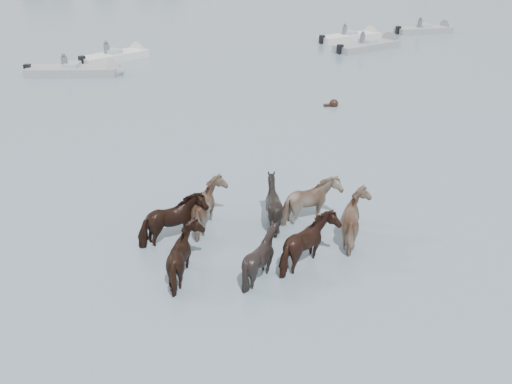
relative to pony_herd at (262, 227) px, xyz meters
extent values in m
plane|color=slate|center=(-1.13, -1.08, -0.52)|extent=(400.00, 400.00, 0.00)
imported|color=black|center=(-2.40, 0.46, 0.02)|extent=(2.08, 1.67, 1.60)
imported|color=#8E7360|center=(-1.29, 1.12, 0.01)|extent=(1.58, 1.77, 1.59)
imported|color=black|center=(0.50, 1.10, 0.01)|extent=(1.94, 1.93, 1.60)
imported|color=gray|center=(1.59, 1.05, 0.01)|extent=(2.06, 1.58, 1.58)
imported|color=black|center=(-2.01, -1.24, -0.03)|extent=(1.59, 1.75, 1.50)
imported|color=black|center=(-0.22, -1.47, -0.04)|extent=(1.55, 1.42, 1.50)
imported|color=black|center=(1.00, -1.20, 0.01)|extent=(1.96, 1.93, 1.59)
imported|color=#8C6E5F|center=(2.67, -0.20, 0.01)|extent=(1.53, 1.72, 1.58)
sphere|color=black|center=(5.41, 11.93, -0.40)|extent=(0.44, 0.44, 0.44)
cube|color=black|center=(5.16, 11.93, -0.50)|extent=(0.50, 0.22, 0.18)
cube|color=silver|center=(-6.33, 23.87, -0.32)|extent=(4.62, 4.16, 0.55)
cone|color=silver|center=(-4.52, 25.33, -0.32)|extent=(1.70, 1.81, 1.60)
cube|color=#99ADB7|center=(-6.33, 23.87, 0.03)|extent=(1.33, 1.37, 0.35)
cube|color=black|center=(-8.14, 22.41, -0.17)|extent=(0.49, 0.49, 0.60)
cylinder|color=#595966|center=(-6.73, 23.87, 0.23)|extent=(0.36, 0.36, 0.70)
sphere|color=#595966|center=(-6.73, 23.87, 0.68)|extent=(0.24, 0.24, 0.24)
cube|color=gray|center=(-8.35, 20.17, -0.32)|extent=(5.49, 2.25, 0.55)
cone|color=gray|center=(-5.70, 19.84, -0.32)|extent=(1.09, 1.70, 1.60)
cube|color=#99ADB7|center=(-8.35, 20.17, 0.03)|extent=(0.93, 1.21, 0.35)
cube|color=black|center=(-10.99, 20.50, -0.17)|extent=(0.39, 0.39, 0.60)
cylinder|color=#595966|center=(-8.75, 20.17, 0.23)|extent=(0.36, 0.36, 0.70)
sphere|color=#595966|center=(-8.75, 20.17, 0.68)|extent=(0.24, 0.24, 0.24)
cube|color=silver|center=(11.34, 28.56, -0.32)|extent=(5.58, 3.59, 0.55)
cone|color=silver|center=(13.81, 29.62, -0.32)|extent=(1.46, 1.83, 1.60)
cube|color=#99ADB7|center=(11.34, 28.56, 0.03)|extent=(1.18, 1.34, 0.35)
cube|color=black|center=(8.86, 27.50, -0.17)|extent=(0.46, 0.46, 0.60)
cylinder|color=#595966|center=(10.94, 28.56, 0.23)|extent=(0.36, 0.36, 0.70)
sphere|color=#595966|center=(10.94, 28.56, 0.68)|extent=(0.24, 0.24, 0.24)
cube|color=gray|center=(11.59, 24.98, -0.32)|extent=(5.56, 3.91, 0.55)
cone|color=gray|center=(14.00, 26.22, -0.32)|extent=(1.53, 1.83, 1.60)
cube|color=#99ADB7|center=(11.59, 24.98, 0.03)|extent=(1.22, 1.36, 0.35)
cube|color=black|center=(9.17, 23.74, -0.17)|extent=(0.47, 0.47, 0.60)
cylinder|color=#595966|center=(11.19, 24.98, 0.23)|extent=(0.36, 0.36, 0.70)
sphere|color=#595966|center=(11.19, 24.98, 0.68)|extent=(0.24, 0.24, 0.24)
cube|color=gray|center=(18.65, 31.03, -0.32)|extent=(4.97, 2.17, 0.55)
cone|color=gray|center=(21.04, 31.32, -0.32)|extent=(1.09, 1.70, 1.60)
cube|color=#99ADB7|center=(18.65, 31.03, 0.03)|extent=(0.93, 1.21, 0.35)
cube|color=black|center=(16.26, 30.74, -0.17)|extent=(0.39, 0.39, 0.60)
cylinder|color=#595966|center=(18.25, 31.03, 0.23)|extent=(0.36, 0.36, 0.70)
sphere|color=#595966|center=(18.25, 31.03, 0.68)|extent=(0.24, 0.24, 0.24)
camera|label=1|loc=(-1.86, -11.96, 7.13)|focal=36.35mm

